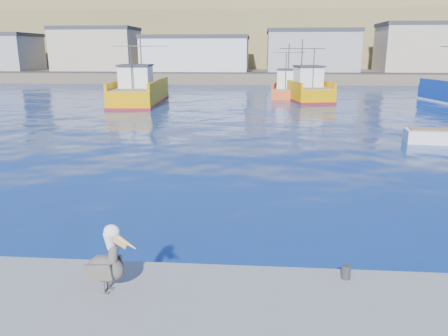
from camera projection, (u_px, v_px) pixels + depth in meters
name	position (u px, v px, depth m)	size (l,w,h in m)	color
ground	(219.00, 231.00, 12.85)	(260.00, 260.00, 0.00)	navy
dock_bollards	(232.00, 268.00, 9.36)	(36.20, 0.20, 0.30)	#4C4C4C
far_shore	(256.00, 36.00, 115.62)	(200.00, 81.00, 24.00)	brown
trawler_yellow_a	(140.00, 92.00, 44.26)	(5.68, 12.68, 6.66)	#D89500
trawler_yellow_b	(304.00, 90.00, 47.77)	(5.75, 11.25, 6.44)	#D89500
boat_orange	(287.00, 88.00, 49.68)	(3.87, 7.52, 5.93)	#E25420
skiff_mid	(446.00, 138.00, 25.02)	(4.60, 2.04, 0.97)	silver
pelican	(107.00, 263.00, 8.56)	(1.17, 0.61, 1.45)	#595451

